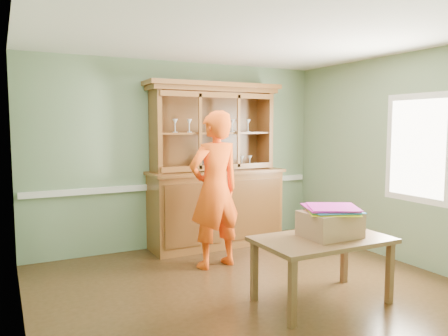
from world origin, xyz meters
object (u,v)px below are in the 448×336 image
china_hutch (215,189)px  cardboard_box (330,224)px  person (215,190)px  dining_table (322,245)px

china_hutch → cardboard_box: china_hutch is taller
cardboard_box → person: (-0.56, 1.50, 0.19)m
cardboard_box → china_hutch: bearing=92.8°
cardboard_box → person: person is taller
china_hutch → dining_table: (0.02, -2.39, -0.25)m
dining_table → person: (-0.46, 1.50, 0.39)m
china_hutch → cardboard_box: bearing=-87.2°
cardboard_box → dining_table: bearing=-178.3°
dining_table → cardboard_box: 0.23m
china_hutch → person: (-0.44, -0.89, 0.14)m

